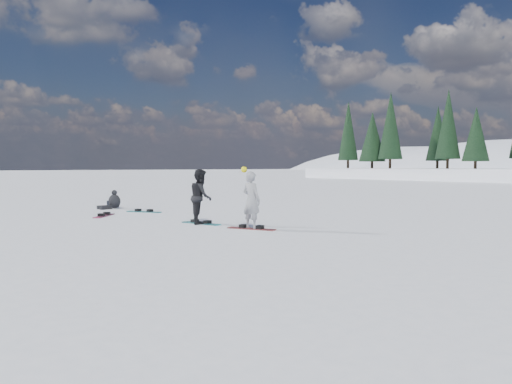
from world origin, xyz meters
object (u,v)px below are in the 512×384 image
gear_bag (113,204)px  snowboarder_woman (251,200)px  snowboard_loose_b (104,216)px  snowboarder_man (201,197)px  snowboard_loose_c (144,212)px  seated_rider (113,201)px

gear_bag → snowboarder_woman: bearing=1.6°
snowboarder_woman → gear_bag: 10.05m
snowboard_loose_b → snowboarder_woman: bearing=59.3°
snowboarder_man → snowboard_loose_b: 4.66m
snowboard_loose_c → snowboard_loose_b: same height
gear_bag → snowboard_loose_b: 4.04m
snowboarder_man → snowboard_loose_b: size_ratio=1.18×
snowboarder_man → gear_bag: size_ratio=3.93×
snowboarder_man → seated_rider: (-7.23, -0.07, -0.57)m
seated_rider → snowboard_loose_b: seated_rider is taller
snowboarder_man → snowboard_loose_c: bearing=27.7°
gear_bag → snowboard_loose_c: (3.05, 0.10, -0.14)m
seated_rider → snowboarder_man: bearing=-4.4°
snowboarder_woman → gear_bag: snowboarder_woman is taller
snowboarder_man → gear_bag: snowboarder_man is taller
seated_rider → snowboard_loose_c: 2.39m
snowboarder_man → snowboard_loose_c: size_ratio=1.18×
seated_rider → gear_bag: 0.76m
snowboarder_man → seated_rider: 7.25m
seated_rider → snowboard_loose_b: 3.31m
snowboarder_woman → snowboard_loose_b: bearing=7.2°
seated_rider → gear_bag: seated_rider is taller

